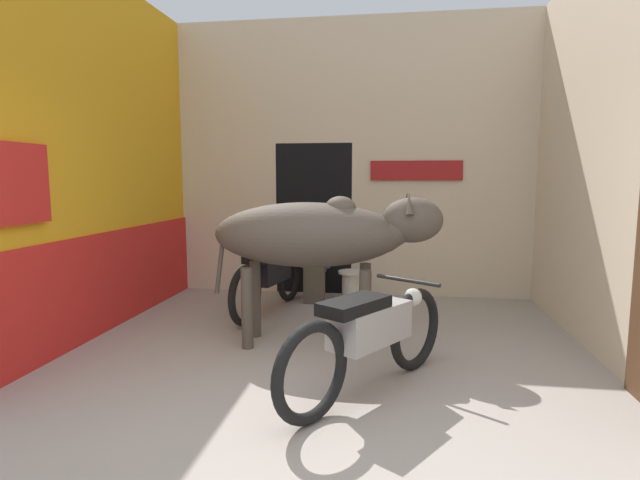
# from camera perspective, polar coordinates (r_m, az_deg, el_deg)

# --- Properties ---
(ground_plane) EXTENTS (30.00, 30.00, 0.00)m
(ground_plane) POSITION_cam_1_polar(r_m,az_deg,el_deg) (3.18, -3.47, -22.88)
(ground_plane) COLOR #9E9389
(wall_left_shopfront) EXTENTS (0.25, 4.03, 3.67)m
(wall_left_shopfront) POSITION_cam_1_polar(r_m,az_deg,el_deg) (5.59, -24.79, 8.40)
(wall_left_shopfront) COLOR orange
(wall_left_shopfront) RESTS_ON ground_plane
(wall_back_with_doorway) EXTENTS (4.75, 0.94, 3.67)m
(wall_back_with_doorway) POSITION_cam_1_polar(r_m,az_deg,el_deg) (7.00, 2.33, 6.98)
(wall_back_with_doorway) COLOR beige
(wall_back_with_doorway) RESTS_ON ground_plane
(wall_right_with_door) EXTENTS (0.22, 4.03, 3.67)m
(wall_right_with_door) POSITION_cam_1_polar(r_m,az_deg,el_deg) (5.03, 30.79, 8.62)
(wall_right_with_door) COLOR beige
(wall_right_with_door) RESTS_ON ground_plane
(cow) EXTENTS (2.17, 0.74, 1.47)m
(cow) POSITION_cam_1_polar(r_m,az_deg,el_deg) (4.67, 0.06, 0.50)
(cow) COLOR #4C4238
(cow) RESTS_ON ground_plane
(motorcycle_near) EXTENTS (1.15, 1.66, 0.79)m
(motorcycle_near) POSITION_cam_1_polar(r_m,az_deg,el_deg) (3.74, 5.73, -10.65)
(motorcycle_near) COLOR black
(motorcycle_near) RESTS_ON ground_plane
(motorcycle_far) EXTENTS (0.61, 1.81, 0.77)m
(motorcycle_far) POSITION_cam_1_polar(r_m,az_deg,el_deg) (5.94, -5.82, -4.11)
(motorcycle_far) COLOR black
(motorcycle_far) RESTS_ON ground_plane
(shopkeeper_seated) EXTENTS (0.37, 0.34, 1.17)m
(shopkeeper_seated) POSITION_cam_1_polar(r_m,az_deg,el_deg) (6.41, -0.49, -1.61)
(shopkeeper_seated) COLOR brown
(shopkeeper_seated) RESTS_ON ground_plane
(plastic_stool) EXTENTS (0.33, 0.33, 0.39)m
(plastic_stool) POSITION_cam_1_polar(r_m,az_deg,el_deg) (6.52, 3.53, -5.09)
(plastic_stool) COLOR beige
(plastic_stool) RESTS_ON ground_plane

